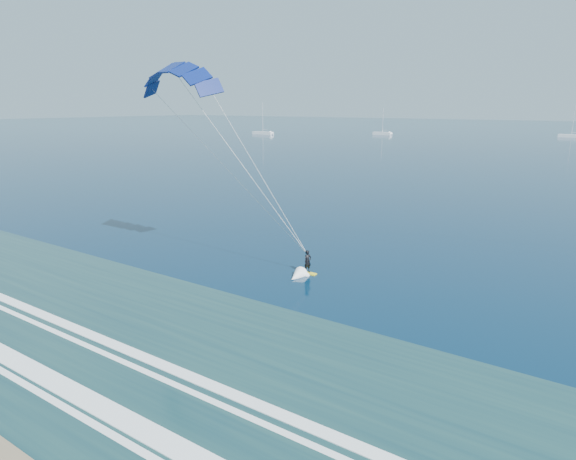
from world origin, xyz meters
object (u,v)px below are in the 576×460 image
(sailboat_2, at_px, (571,136))
(sailboat_1, at_px, (382,133))
(kitesurfer_rig, at_px, (237,158))
(sailboat_0, at_px, (263,133))

(sailboat_2, bearing_deg, sailboat_1, -158.88)
(sailboat_1, bearing_deg, sailboat_2, 21.12)
(kitesurfer_rig, xyz_separation_m, sailboat_0, (-112.71, 147.66, -8.07))
(sailboat_1, relative_size, sailboat_2, 0.89)
(kitesurfer_rig, xyz_separation_m, sailboat_1, (-69.36, 174.67, -8.08))
(sailboat_1, height_order, sailboat_2, sailboat_2)
(sailboat_2, bearing_deg, sailboat_0, -154.44)
(kitesurfer_rig, bearing_deg, sailboat_2, 90.33)
(kitesurfer_rig, distance_m, sailboat_1, 188.11)
(sailboat_1, bearing_deg, sailboat_0, -148.07)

